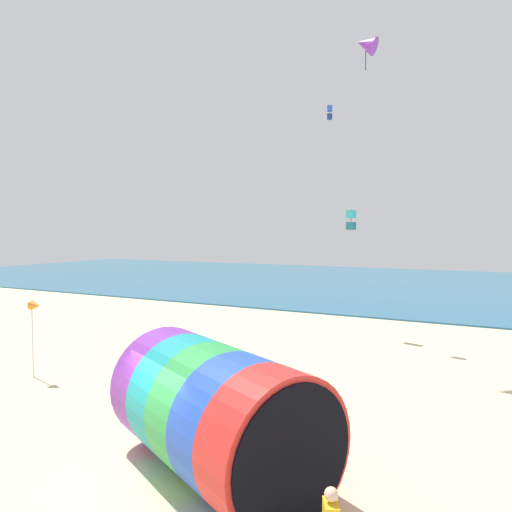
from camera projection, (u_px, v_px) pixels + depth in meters
ground_plane at (153, 476)px, 10.07m from camera, size 120.00×120.00×0.00m
sea at (411, 285)px, 46.48m from camera, size 120.00×40.00×0.10m
giant_inflatable_tube at (216, 412)px, 9.98m from camera, size 5.95×4.93×2.89m
kite_purple_delta at (366, 44)px, 14.74m from camera, size 0.80×0.61×1.22m
kite_cyan_box at (351, 220)px, 23.85m from camera, size 0.49×0.49×1.09m
kite_blue_box at (330, 113)px, 23.30m from camera, size 0.33×0.33×0.74m
beach_flag at (35, 309)px, 16.73m from camera, size 0.47×0.36×2.88m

